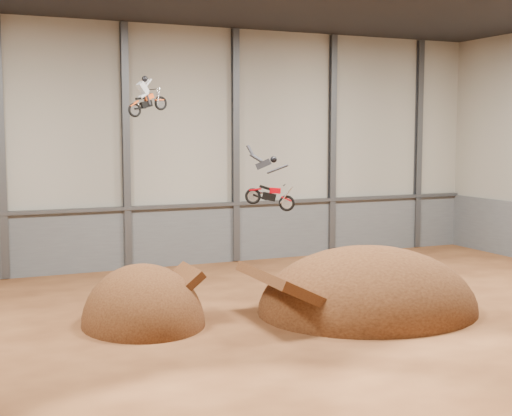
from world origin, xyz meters
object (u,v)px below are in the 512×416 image
Objects in this scene: takeoff_ramp at (143,324)px; fmx_rider_b at (268,179)px; landing_ramp at (368,311)px; fmx_rider_a at (149,93)px.

takeoff_ramp is 1.91× the size of fmx_rider_b.
landing_ramp is 3.30× the size of fmx_rider_b.
takeoff_ramp is at bearing 169.73° from landing_ramp.
fmx_rider_a is (-8.28, 5.45, 9.61)m from landing_ramp.
fmx_rider_b is (4.63, -2.85, -3.82)m from fmx_rider_a.
landing_ramp is (9.67, -1.75, 0.00)m from takeoff_ramp.
fmx_rider_b reaches higher than takeoff_ramp.
fmx_rider_b is at bearing 144.51° from landing_ramp.
takeoff_ramp is 9.83m from landing_ramp.
fmx_rider_b is at bearing -46.73° from fmx_rider_a.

